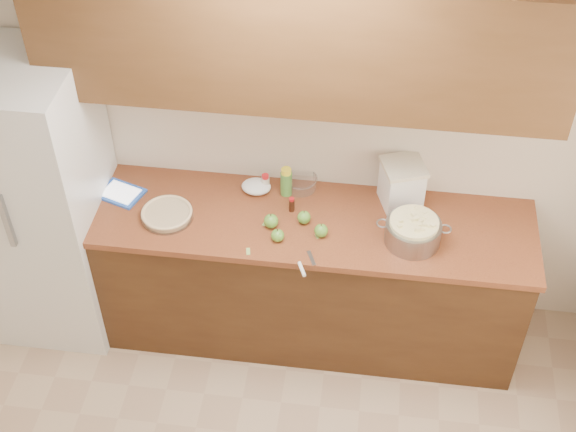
# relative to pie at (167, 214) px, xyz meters

# --- Properties ---
(room_shell) EXTENTS (3.60, 3.60, 3.60)m
(room_shell) POSITION_rel_pie_xyz_m (0.69, -1.39, 0.36)
(room_shell) COLOR tan
(room_shell) RESTS_ON ground
(counter_run) EXTENTS (2.64, 0.68, 0.92)m
(counter_run) POSITION_rel_pie_xyz_m (0.69, 0.08, -0.48)
(counter_run) COLOR #462A13
(counter_run) RESTS_ON ground
(upper_cabinets) EXTENTS (2.60, 0.34, 0.70)m
(upper_cabinets) POSITION_rel_pie_xyz_m (0.69, 0.24, 1.01)
(upper_cabinets) COLOR #57351A
(upper_cabinets) RESTS_ON room_shell
(fridge) EXTENTS (0.70, 0.70, 1.80)m
(fridge) POSITION_rel_pie_xyz_m (-0.75, 0.05, -0.04)
(fridge) COLOR silver
(fridge) RESTS_ON ground
(pie) EXTENTS (0.29, 0.29, 0.05)m
(pie) POSITION_rel_pie_xyz_m (0.00, 0.00, 0.00)
(pie) COLOR silver
(pie) RESTS_ON counter_run
(colander) EXTENTS (0.39, 0.30, 0.15)m
(colander) POSITION_rel_pie_xyz_m (1.33, -0.01, 0.05)
(colander) COLOR gray
(colander) RESTS_ON counter_run
(flour_canister) EXTENTS (0.28, 0.28, 0.27)m
(flour_canister) POSITION_rel_pie_xyz_m (1.26, 0.29, 0.11)
(flour_canister) COLOR white
(flour_canister) RESTS_ON counter_run
(tablet) EXTENTS (0.28, 0.25, 0.02)m
(tablet) POSITION_rel_pie_xyz_m (-0.30, 0.15, -0.02)
(tablet) COLOR blue
(tablet) RESTS_ON counter_run
(paring_knife) EXTENTS (0.10, 0.19, 0.02)m
(paring_knife) POSITION_rel_pie_xyz_m (0.78, -0.29, -0.02)
(paring_knife) COLOR gray
(paring_knife) RESTS_ON counter_run
(lemon_bottle) EXTENTS (0.07, 0.07, 0.18)m
(lemon_bottle) POSITION_rel_pie_xyz_m (0.62, 0.28, 0.06)
(lemon_bottle) COLOR #4C8C38
(lemon_bottle) RESTS_ON counter_run
(cinnamon_shaker) EXTENTS (0.05, 0.05, 0.11)m
(cinnamon_shaker) POSITION_rel_pie_xyz_m (0.50, 0.29, 0.03)
(cinnamon_shaker) COLOR beige
(cinnamon_shaker) RESTS_ON counter_run
(vanilla_bottle) EXTENTS (0.03, 0.03, 0.09)m
(vanilla_bottle) POSITION_rel_pie_xyz_m (0.67, 0.14, 0.02)
(vanilla_bottle) COLOR black
(vanilla_bottle) RESTS_ON counter_run
(mixing_bowl) EXTENTS (0.19, 0.19, 0.07)m
(mixing_bowl) POSITION_rel_pie_xyz_m (0.69, 0.34, 0.02)
(mixing_bowl) COLOR silver
(mixing_bowl) RESTS_ON counter_run
(paper_towel) EXTENTS (0.21, 0.19, 0.07)m
(paper_towel) POSITION_rel_pie_xyz_m (0.45, 0.28, 0.01)
(paper_towel) COLOR white
(paper_towel) RESTS_ON counter_run
(apple_left) EXTENTS (0.08, 0.08, 0.09)m
(apple_left) POSITION_rel_pie_xyz_m (0.57, 0.00, 0.02)
(apple_left) COLOR #56912E
(apple_left) RESTS_ON counter_run
(apple_center) EXTENTS (0.07, 0.07, 0.09)m
(apple_center) POSITION_rel_pie_xyz_m (0.75, 0.06, 0.01)
(apple_center) COLOR #56912E
(apple_center) RESTS_ON counter_run
(apple_front) EXTENTS (0.07, 0.07, 0.08)m
(apple_front) POSITION_rel_pie_xyz_m (0.62, -0.10, 0.01)
(apple_front) COLOR #56912E
(apple_front) RESTS_ON counter_run
(apple_extra) EXTENTS (0.07, 0.07, 0.09)m
(apple_extra) POSITION_rel_pie_xyz_m (0.85, -0.03, 0.01)
(apple_extra) COLOR #56912E
(apple_extra) RESTS_ON counter_run
(peel_a) EXTENTS (0.03, 0.05, 0.00)m
(peel_a) POSITION_rel_pie_xyz_m (0.48, -0.20, -0.02)
(peel_a) COLOR #8FB658
(peel_a) RESTS_ON counter_run
(peel_b) EXTENTS (0.03, 0.05, 0.00)m
(peel_b) POSITION_rel_pie_xyz_m (0.54, 0.02, -0.02)
(peel_b) COLOR #8FB658
(peel_b) RESTS_ON counter_run
(peel_c) EXTENTS (0.03, 0.04, 0.00)m
(peel_c) POSITION_rel_pie_xyz_m (0.83, -0.04, -0.02)
(peel_c) COLOR #8FB658
(peel_c) RESTS_ON counter_run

